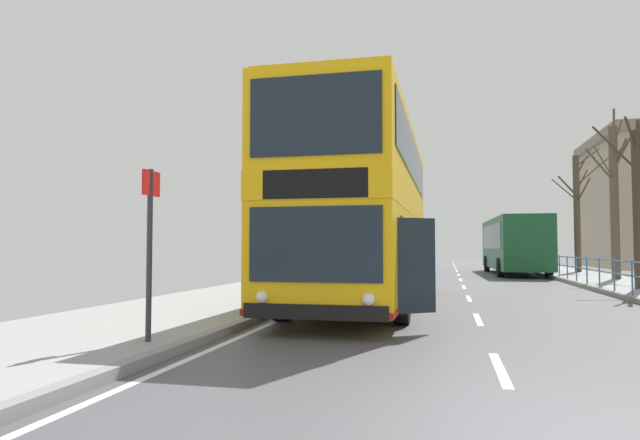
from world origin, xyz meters
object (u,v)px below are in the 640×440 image
object	(u,v)px
bare_tree_far_01	(615,196)
bare_tree_far_02	(639,203)
background_bus_far_lane	(514,244)
bus_stop_sign_near	(150,234)
bare_tree_far_00	(577,208)
double_decker_bus_main	(366,212)

from	to	relation	value
bare_tree_far_01	bare_tree_far_02	distance (m)	6.11
bare_tree_far_01	background_bus_far_lane	bearing A→B (deg)	117.06
background_bus_far_lane	bus_stop_sign_near	size ratio (longest dim) A/B	4.28
bus_stop_sign_near	bare_tree_far_00	distance (m)	28.26
double_decker_bus_main	bare_tree_far_02	xyz separation A→B (m)	(8.18, 5.66, 0.53)
bus_stop_sign_near	bare_tree_far_00	size ratio (longest dim) A/B	0.35
bus_stop_sign_near	bare_tree_far_01	distance (m)	21.91
background_bus_far_lane	double_decker_bus_main	bearing A→B (deg)	-107.28
bus_stop_sign_near	bare_tree_far_02	size ratio (longest dim) A/B	0.44
bus_stop_sign_near	bare_tree_far_02	xyz separation A→B (m)	(10.29, 12.73, 1.25)
bare_tree_far_02	background_bus_far_lane	bearing A→B (deg)	101.12
background_bus_far_lane	bare_tree_far_01	bearing A→B (deg)	-62.94
double_decker_bus_main	bare_tree_far_00	distance (m)	20.92
double_decker_bus_main	background_bus_far_lane	bearing A→B (deg)	72.72
background_bus_far_lane	bare_tree_far_02	distance (m)	12.95
bare_tree_far_00	bus_stop_sign_near	bearing A→B (deg)	-113.49
double_decker_bus_main	background_bus_far_lane	xyz separation A→B (m)	(5.69, 18.31, -0.70)
bare_tree_far_00	double_decker_bus_main	bearing A→B (deg)	-115.92
background_bus_far_lane	bare_tree_far_00	size ratio (longest dim) A/B	1.51
background_bus_far_lane	bare_tree_far_02	size ratio (longest dim) A/B	1.90
double_decker_bus_main	bus_stop_sign_near	size ratio (longest dim) A/B	4.67
double_decker_bus_main	bare_tree_far_01	xyz separation A→B (m)	(9.10, 11.65, 1.30)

